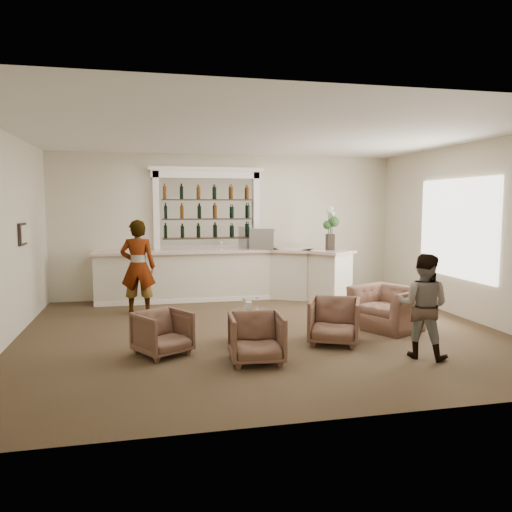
{
  "coord_description": "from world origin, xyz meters",
  "views": [
    {
      "loc": [
        -1.91,
        -8.05,
        2.17
      ],
      "look_at": [
        0.09,
        0.9,
        1.21
      ],
      "focal_mm": 35.0,
      "sensor_mm": 36.0,
      "label": 1
    }
  ],
  "objects": [
    {
      "name": "wine_glass_bar_left",
      "position": [
        -0.25,
        2.95,
        1.25
      ],
      "size": [
        0.07,
        0.07,
        0.21
      ],
      "primitive_type": null,
      "color": "white",
      "rests_on": "bar_counter"
    },
    {
      "name": "armchair_left",
      "position": [
        -1.69,
        -0.9,
        0.32
      ],
      "size": [
        0.94,
        0.95,
        0.64
      ],
      "primitive_type": "imported",
      "rotation": [
        0.0,
        0.0,
        0.55
      ],
      "color": "brown",
      "rests_on": "ground"
    },
    {
      "name": "back_bar_alcove",
      "position": [
        -0.5,
        3.41,
        2.03
      ],
      "size": [
        2.64,
        0.25,
        3.0
      ],
      "color": "white",
      "rests_on": "ground"
    },
    {
      "name": "armchair_center",
      "position": [
        -0.45,
        -1.53,
        0.34
      ],
      "size": [
        0.77,
        0.79,
        0.68
      ],
      "primitive_type": "imported",
      "rotation": [
        0.0,
        0.0,
        -0.07
      ],
      "color": "brown",
      "rests_on": "ground"
    },
    {
      "name": "wine_glass_bar_right",
      "position": [
        0.51,
        3.09,
        1.25
      ],
      "size": [
        0.07,
        0.07,
        0.21
      ],
      "primitive_type": null,
      "color": "white",
      "rests_on": "bar_counter"
    },
    {
      "name": "espresso_machine",
      "position": [
        0.68,
        2.96,
        1.38
      ],
      "size": [
        0.64,
        0.58,
        0.48
      ],
      "primitive_type": "cube",
      "rotation": [
        0.0,
        0.0,
        -0.26
      ],
      "color": "silver",
      "rests_on": "bar_counter"
    },
    {
      "name": "armchair_right",
      "position": [
        0.94,
        -0.89,
        0.36
      ],
      "size": [
        1.02,
        1.03,
        0.71
      ],
      "primitive_type": "imported",
      "rotation": [
        0.0,
        0.0,
        -0.45
      ],
      "color": "brown",
      "rests_on": "ground"
    },
    {
      "name": "cocktail_table",
      "position": [
        -0.3,
        -0.55,
        0.25
      ],
      "size": [
        0.69,
        0.69,
        0.5
      ],
      "primitive_type": "cylinder",
      "color": "#43301D",
      "rests_on": "ground"
    },
    {
      "name": "sommelier",
      "position": [
        -2.06,
        1.96,
        0.93
      ],
      "size": [
        0.73,
        0.53,
        1.87
      ],
      "primitive_type": "imported",
      "rotation": [
        0.0,
        0.0,
        3.01
      ],
      "color": "gray",
      "rests_on": "ground"
    },
    {
      "name": "bar_counter",
      "position": [
        -0.16,
        3.0,
        0.57
      ],
      "size": [
        5.72,
        1.8,
        1.14
      ],
      "color": "white",
      "rests_on": "ground"
    },
    {
      "name": "wine_glass_tbl_b",
      "position": [
        -0.2,
        -0.47,
        0.6
      ],
      "size": [
        0.07,
        0.07,
        0.21
      ],
      "primitive_type": null,
      "color": "white",
      "rests_on": "cocktail_table"
    },
    {
      "name": "guest",
      "position": [
        1.89,
        -1.82,
        0.74
      ],
      "size": [
        0.91,
        0.89,
        1.48
      ],
      "primitive_type": "imported",
      "rotation": [
        0.0,
        0.0,
        2.42
      ],
      "color": "gray",
      "rests_on": "ground"
    },
    {
      "name": "room_shell",
      "position": [
        0.16,
        0.71,
        2.34
      ],
      "size": [
        8.04,
        7.02,
        3.32
      ],
      "color": "beige",
      "rests_on": "ground"
    },
    {
      "name": "ground",
      "position": [
        0.0,
        0.0,
        0.0
      ],
      "size": [
        8.0,
        8.0,
        0.0
      ],
      "primitive_type": "plane",
      "color": "#4F3D27",
      "rests_on": "ground"
    },
    {
      "name": "napkin_holder",
      "position": [
        -0.32,
        -0.41,
        0.56
      ],
      "size": [
        0.08,
        0.08,
        0.12
      ],
      "primitive_type": "cube",
      "color": "white",
      "rests_on": "cocktail_table"
    },
    {
      "name": "wine_glass_tbl_a",
      "position": [
        -0.42,
        -0.52,
        0.6
      ],
      "size": [
        0.07,
        0.07,
        0.21
      ],
      "primitive_type": null,
      "color": "white",
      "rests_on": "cocktail_table"
    },
    {
      "name": "wine_glass_tbl_c",
      "position": [
        -0.26,
        -0.68,
        0.6
      ],
      "size": [
        0.07,
        0.07,
        0.21
      ],
      "primitive_type": null,
      "color": "white",
      "rests_on": "cocktail_table"
    },
    {
      "name": "flower_vase",
      "position": [
        2.12,
        2.42,
        1.68
      ],
      "size": [
        0.25,
        0.25,
        0.96
      ],
      "color": "black",
      "rests_on": "bar_counter"
    },
    {
      "name": "armchair_far",
      "position": [
        2.21,
        -0.22,
        0.36
      ],
      "size": [
        1.38,
        1.44,
        0.72
      ],
      "primitive_type": "imported",
      "rotation": [
        0.0,
        0.0,
        -1.09
      ],
      "color": "brown",
      "rests_on": "ground"
    }
  ]
}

